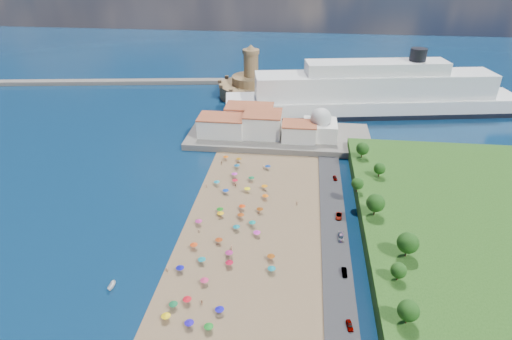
# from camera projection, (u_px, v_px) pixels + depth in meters

# --- Properties ---
(ground) EXTENTS (700.00, 700.00, 0.00)m
(ground) POSITION_uv_depth(u_px,v_px,m) (237.00, 223.00, 151.58)
(ground) COLOR #071938
(ground) RESTS_ON ground
(terrace) EXTENTS (90.00, 36.00, 3.00)m
(terrace) POSITION_uv_depth(u_px,v_px,m) (279.00, 137.00, 213.61)
(terrace) COLOR #59544C
(terrace) RESTS_ON ground
(jetty) EXTENTS (18.00, 70.00, 2.40)m
(jetty) POSITION_uv_depth(u_px,v_px,m) (245.00, 111.00, 246.50)
(jetty) COLOR #59544C
(jetty) RESTS_ON ground
(breakwater) EXTENTS (199.03, 34.77, 2.60)m
(breakwater) POSITION_uv_depth(u_px,v_px,m) (113.00, 82.00, 295.50)
(breakwater) COLOR #59544C
(breakwater) RESTS_ON ground
(waterfront_buildings) EXTENTS (57.00, 29.00, 11.00)m
(waterfront_buildings) POSITION_uv_depth(u_px,v_px,m) (253.00, 123.00, 212.43)
(waterfront_buildings) COLOR silver
(waterfront_buildings) RESTS_ON terrace
(domed_building) EXTENTS (16.00, 16.00, 15.00)m
(domed_building) POSITION_uv_depth(u_px,v_px,m) (320.00, 126.00, 206.31)
(domed_building) COLOR silver
(domed_building) RESTS_ON terrace
(fortress) EXTENTS (40.00, 40.00, 32.40)m
(fortress) POSITION_uv_depth(u_px,v_px,m) (251.00, 86.00, 270.09)
(fortress) COLOR olive
(fortress) RESTS_ON ground
(cruise_ship) EXTENTS (168.76, 52.82, 36.52)m
(cruise_ship) POSITION_uv_depth(u_px,v_px,m) (373.00, 95.00, 241.53)
(cruise_ship) COLOR black
(cruise_ship) RESTS_ON ground
(beach_parasols) EXTENTS (29.86, 115.52, 2.20)m
(beach_parasols) POSITION_uv_depth(u_px,v_px,m) (228.00, 235.00, 141.46)
(beach_parasols) COLOR gray
(beach_parasols) RESTS_ON beach
(beachgoers) EXTENTS (38.68, 98.18, 1.88)m
(beachgoers) POSITION_uv_depth(u_px,v_px,m) (233.00, 222.00, 150.14)
(beachgoers) COLOR tan
(beachgoers) RESTS_ON beach
(moored_boats) EXTENTS (2.83, 25.93, 1.69)m
(moored_boats) POSITION_uv_depth(u_px,v_px,m) (95.00, 319.00, 112.12)
(moored_boats) COLOR white
(moored_boats) RESTS_ON ground
(parked_cars) EXTENTS (2.58, 81.13, 1.37)m
(parked_cars) POSITION_uv_depth(u_px,v_px,m) (341.00, 236.00, 142.58)
(parked_cars) COLOR gray
(parked_cars) RESTS_ON promenade
(hillside_trees) EXTENTS (16.40, 110.32, 8.12)m
(hillside_trees) POSITION_uv_depth(u_px,v_px,m) (385.00, 218.00, 136.22)
(hillside_trees) COLOR #382314
(hillside_trees) RESTS_ON hillside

